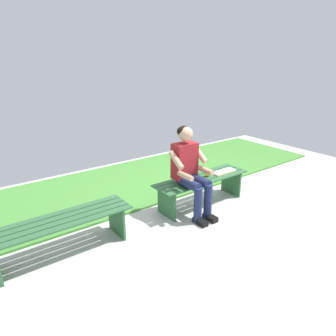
{
  "coord_description": "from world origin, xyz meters",
  "views": [
    {
      "loc": [
        2.93,
        3.11,
        2.11
      ],
      "look_at": [
        0.73,
        0.15,
        0.78
      ],
      "focal_mm": 33.2,
      "sensor_mm": 36.0,
      "label": 1
    }
  ],
  "objects": [
    {
      "name": "grass_strip",
      "position": [
        1.04,
        -1.35,
        0.01
      ],
      "size": [
        9.0,
        1.96,
        0.03
      ],
      "primitive_type": "cube",
      "color": "#478C38",
      "rests_on": "ground"
    },
    {
      "name": "bench_far",
      "position": [
        2.09,
        0.0,
        0.33
      ],
      "size": [
        1.59,
        0.44,
        0.43
      ],
      "rotation": [
        0.0,
        0.0,
        0.01
      ],
      "color": "#2D6038",
      "rests_on": "ground"
    },
    {
      "name": "apple",
      "position": [
        -0.1,
        0.01,
        0.47
      ],
      "size": [
        0.07,
        0.07,
        0.07
      ],
      "primitive_type": "sphere",
      "color": "gold",
      "rests_on": "bench_near"
    },
    {
      "name": "ground_plane",
      "position": [
        1.04,
        1.0,
        -0.02
      ],
      "size": [
        10.0,
        7.0,
        0.04
      ],
      "primitive_type": "cube",
      "color": "beige"
    },
    {
      "name": "book_open",
      "position": [
        -0.42,
        0.04,
        0.44
      ],
      "size": [
        0.41,
        0.16,
        0.02
      ],
      "rotation": [
        0.0,
        0.0,
        0.01
      ],
      "color": "white",
      "rests_on": "bench_near"
    },
    {
      "name": "person_seated",
      "position": [
        0.32,
        0.1,
        0.68
      ],
      "size": [
        0.5,
        0.69,
        1.24
      ],
      "color": "maroon",
      "rests_on": "ground"
    },
    {
      "name": "bench_near",
      "position": [
        0.0,
        0.0,
        0.32
      ],
      "size": [
        1.53,
        0.44,
        0.43
      ],
      "rotation": [
        0.0,
        0.0,
        0.01
      ],
      "color": "#2D6038",
      "rests_on": "ground"
    }
  ]
}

